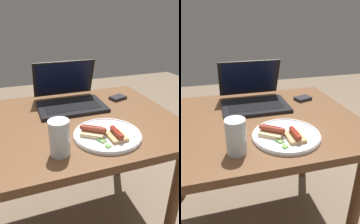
# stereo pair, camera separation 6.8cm
# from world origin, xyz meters

# --- Properties ---
(ground_plane) EXTENTS (6.00, 6.00, 0.00)m
(ground_plane) POSITION_xyz_m (0.00, 0.00, 0.00)
(ground_plane) COLOR #75604C
(desk) EXTENTS (1.09, 0.81, 0.70)m
(desk) POSITION_xyz_m (0.00, 0.00, 0.61)
(desk) COLOR brown
(desk) RESTS_ON ground_plane
(laptop) EXTENTS (0.36, 0.33, 0.24)m
(laptop) POSITION_xyz_m (0.06, 0.18, 0.75)
(laptop) COLOR black
(laptop) RESTS_ON desk
(plate) EXTENTS (0.29, 0.29, 0.02)m
(plate) POSITION_xyz_m (0.12, -0.21, 0.71)
(plate) COLOR silver
(plate) RESTS_ON desk
(sausage_toast_left) EXTENTS (0.12, 0.11, 0.04)m
(sausage_toast_left) POSITION_xyz_m (0.06, -0.20, 0.73)
(sausage_toast_left) COLOR #D6B784
(sausage_toast_left) RESTS_ON plate
(sausage_toast_middle) EXTENTS (0.07, 0.10, 0.04)m
(sausage_toast_middle) POSITION_xyz_m (0.14, -0.25, 0.73)
(sausage_toast_middle) COLOR tan
(sausage_toast_middle) RESTS_ON plate
(salad_pile) EXTENTS (0.05, 0.08, 0.01)m
(salad_pile) POSITION_xyz_m (0.08, -0.27, 0.72)
(salad_pile) COLOR #387A33
(salad_pile) RESTS_ON plate
(drinking_glass) EXTENTS (0.08, 0.08, 0.14)m
(drinking_glass) POSITION_xyz_m (-0.09, -0.27, 0.77)
(drinking_glass) COLOR silver
(drinking_glass) RESTS_ON desk
(external_drive) EXTENTS (0.11, 0.09, 0.02)m
(external_drive) POSITION_xyz_m (0.36, 0.18, 0.71)
(external_drive) COLOR #232328
(external_drive) RESTS_ON desk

